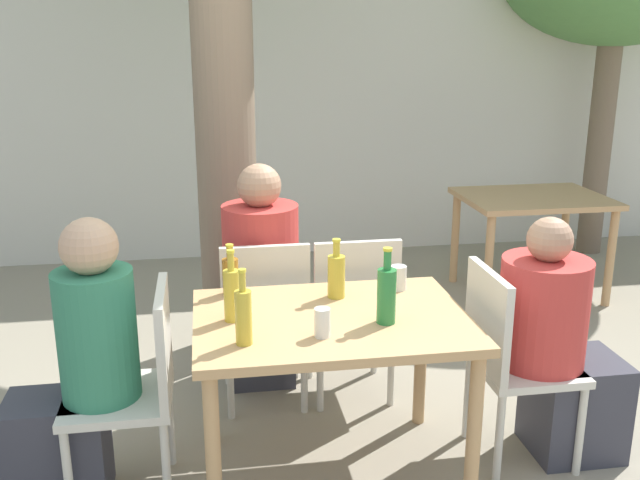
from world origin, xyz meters
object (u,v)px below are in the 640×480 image
(person_seated_1, at_px, (558,351))
(person_seated_0, at_px, (79,379))
(patio_chair_0, at_px, (139,381))
(dining_table_back, at_px, (532,210))
(person_seated_2, at_px, (261,287))
(dining_table_front, at_px, (331,338))
(oil_cruet_0, at_px, (243,315))
(patio_chair_1, at_px, (509,353))
(amber_bottle_2, at_px, (230,275))
(patio_chair_2, at_px, (264,313))
(green_bottle_3, at_px, (387,294))
(oil_cruet_4, at_px, (232,293))
(drinking_glass_0, at_px, (322,323))
(drinking_glass_1, at_px, (399,278))
(oil_cruet_1, at_px, (336,275))
(patio_chair_3, at_px, (353,308))

(person_seated_1, bearing_deg, person_seated_0, 90.00)
(patio_chair_0, height_order, person_seated_1, person_seated_1)
(dining_table_back, distance_m, person_seated_0, 3.57)
(dining_table_back, height_order, person_seated_2, person_seated_2)
(dining_table_front, relative_size, oil_cruet_0, 3.81)
(patio_chair_1, relative_size, amber_bottle_2, 3.88)
(patio_chair_2, bearing_deg, person_seated_0, 38.68)
(green_bottle_3, bearing_deg, person_seated_2, 114.24)
(oil_cruet_4, bearing_deg, drinking_glass_0, -33.24)
(person_seated_2, xyz_separation_m, oil_cruet_0, (-0.15, -1.10, 0.29))
(oil_cruet_4, bearing_deg, person_seated_0, -177.84)
(person_seated_2, distance_m, drinking_glass_1, 0.88)
(person_seated_2, relative_size, oil_cruet_4, 4.15)
(dining_table_back, distance_m, patio_chair_2, 2.53)
(oil_cruet_1, bearing_deg, person_seated_1, -12.70)
(drinking_glass_0, bearing_deg, patio_chair_0, 164.91)
(person_seated_2, height_order, drinking_glass_1, person_seated_2)
(amber_bottle_2, relative_size, drinking_glass_1, 2.07)
(person_seated_2, xyz_separation_m, green_bottle_3, (0.44, -0.98, 0.30))
(amber_bottle_2, height_order, green_bottle_3, green_bottle_3)
(patio_chair_0, height_order, drinking_glass_0, patio_chair_0)
(patio_chair_3, height_order, oil_cruet_1, oil_cruet_1)
(person_seated_2, height_order, oil_cruet_4, person_seated_2)
(patio_chair_3, bearing_deg, dining_table_front, 70.50)
(person_seated_1, xyz_separation_m, person_seated_2, (-1.28, 0.88, 0.06))
(person_seated_1, xyz_separation_m, oil_cruet_0, (-1.43, -0.22, 0.36))
(patio_chair_0, xyz_separation_m, patio_chair_2, (0.58, 0.65, 0.00))
(dining_table_back, relative_size, drinking_glass_1, 9.05)
(green_bottle_3, xyz_separation_m, oil_cruet_4, (-0.62, 0.13, -0.01))
(dining_table_back, relative_size, person_seated_1, 0.90)
(patio_chair_3, relative_size, drinking_glass_0, 7.77)
(person_seated_1, bearing_deg, patio_chair_1, 90.00)
(patio_chair_0, distance_m, patio_chair_3, 1.23)
(patio_chair_1, xyz_separation_m, person_seated_0, (-1.86, -0.00, 0.03))
(dining_table_front, height_order, person_seated_0, person_seated_0)
(patio_chair_3, bearing_deg, person_seated_2, -25.95)
(oil_cruet_4, bearing_deg, patio_chair_0, -176.56)
(patio_chair_3, distance_m, oil_cruet_0, 1.12)
(dining_table_back, height_order, oil_cruet_4, oil_cruet_4)
(dining_table_front, xyz_separation_m, green_bottle_3, (0.21, -0.10, 0.23))
(patio_chair_0, relative_size, drinking_glass_0, 7.77)
(patio_chair_2, distance_m, amber_bottle_2, 0.48)
(patio_chair_2, bearing_deg, oil_cruet_4, 73.89)
(amber_bottle_2, height_order, oil_cruet_4, oil_cruet_4)
(oil_cruet_0, xyz_separation_m, oil_cruet_1, (0.44, 0.44, -0.01))
(person_seated_1, height_order, person_seated_2, person_seated_2)
(oil_cruet_0, distance_m, oil_cruet_4, 0.24)
(patio_chair_0, relative_size, green_bottle_3, 2.85)
(green_bottle_3, bearing_deg, person_seated_0, 175.39)
(dining_table_front, xyz_separation_m, drinking_glass_1, (0.37, 0.27, 0.16))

